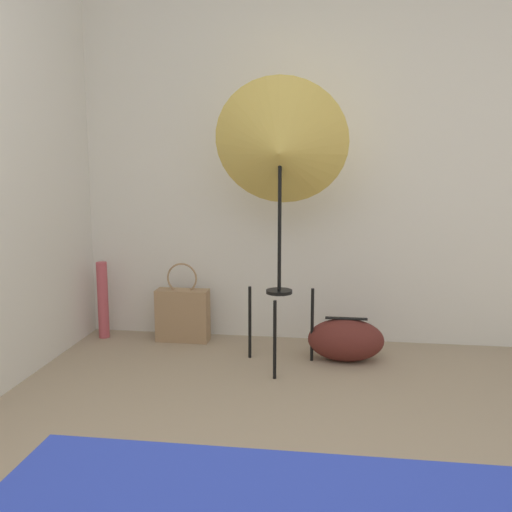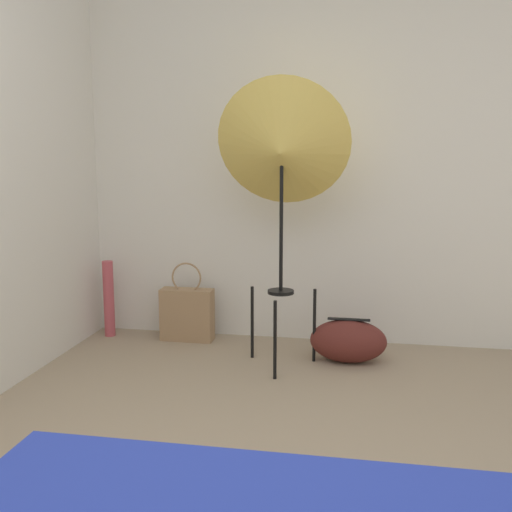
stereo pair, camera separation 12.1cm
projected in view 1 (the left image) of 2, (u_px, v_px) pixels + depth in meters
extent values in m
cube|color=silver|center=(317.00, 150.00, 3.99)|extent=(8.00, 0.05, 2.60)
cylinder|color=black|center=(275.00, 340.00, 3.40)|extent=(0.02, 0.02, 0.46)
cylinder|color=black|center=(250.00, 322.00, 3.75)|extent=(0.02, 0.02, 0.46)
cylinder|color=black|center=(312.00, 325.00, 3.70)|extent=(0.02, 0.02, 0.46)
cylinder|color=black|center=(279.00, 292.00, 3.58)|extent=(0.16, 0.16, 0.02)
cylinder|color=black|center=(280.00, 221.00, 3.51)|extent=(0.02, 0.02, 0.85)
cone|color=#D1B251|center=(280.00, 148.00, 3.44)|extent=(0.79, 0.47, 0.80)
cube|color=#9E7A56|center=(183.00, 315.00, 4.11)|extent=(0.36, 0.13, 0.36)
torus|color=#9E7A56|center=(182.00, 278.00, 4.07)|extent=(0.21, 0.01, 0.21)
ellipsoid|color=#5B231E|center=(346.00, 340.00, 3.71)|extent=(0.47, 0.27, 0.27)
cube|color=black|center=(346.00, 318.00, 3.69)|extent=(0.26, 0.04, 0.01)
cylinder|color=#BC4C56|center=(103.00, 300.00, 4.17)|extent=(0.07, 0.07, 0.54)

